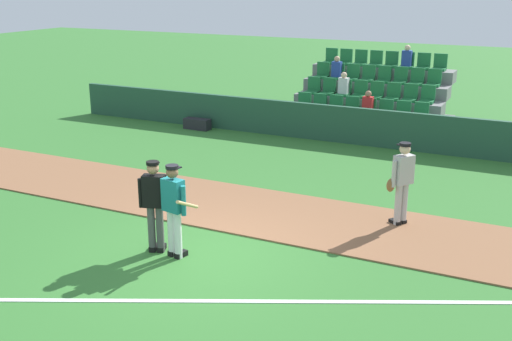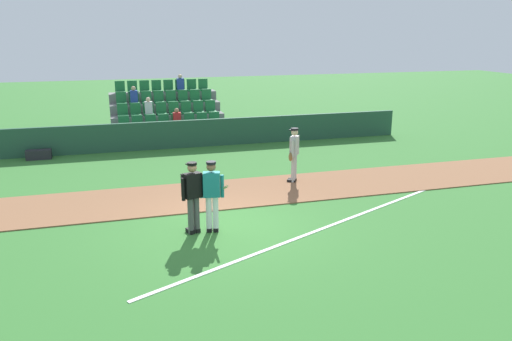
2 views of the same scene
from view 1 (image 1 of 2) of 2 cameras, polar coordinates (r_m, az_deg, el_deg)
ground_plane at (r=11.81m, az=-5.51°, el=-7.60°), size 80.00×80.00×0.00m
infield_dirt_path at (r=13.85m, az=-0.05°, el=-3.62°), size 28.00×2.75×0.03m
foul_line_chalk at (r=10.27m, az=7.72°, el=-11.69°), size 10.88×5.25×0.01m
dugout_fence at (r=19.51m, az=8.42°, el=4.07°), size 20.00×0.16×1.13m
stadium_bleachers at (r=21.63m, az=10.32°, el=5.73°), size 5.00×3.80×2.70m
batter_teal_jersey at (r=11.41m, az=-7.42°, el=-3.33°), size 0.63×0.80×1.76m
umpire_home_plate at (r=11.69m, az=-9.15°, el=-2.73°), size 0.56×0.40×1.76m
runner_grey_jersey at (r=13.11m, az=13.06°, el=-0.92°), size 0.50×0.57×1.76m
equipment_bag at (r=21.29m, az=-5.34°, el=4.22°), size 0.90×0.36×0.36m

